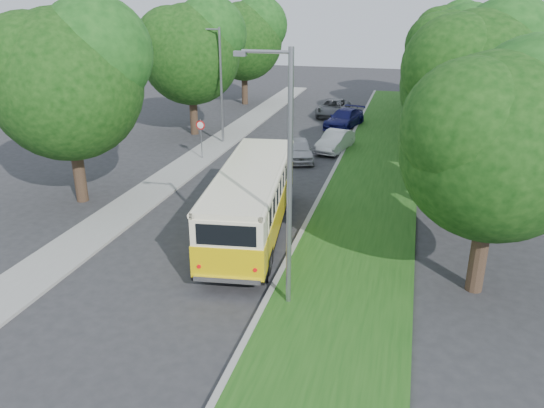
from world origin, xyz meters
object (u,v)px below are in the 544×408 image
(lamppost_far, at_px, (220,82))
(lamppost_near, at_px, (287,175))
(car_blue, at_px, (344,119))
(car_white, at_px, (335,141))
(car_silver, at_px, (299,149))
(car_grey, at_px, (333,108))
(vintage_bus, at_px, (252,202))

(lamppost_far, bearing_deg, lamppost_near, -64.29)
(lamppost_far, distance_m, car_blue, 10.62)
(lamppost_far, distance_m, car_white, 8.44)
(lamppost_far, bearing_deg, car_blue, 42.84)
(lamppost_near, distance_m, car_silver, 16.74)
(lamppost_near, bearing_deg, car_grey, 95.85)
(car_grey, bearing_deg, vintage_bus, -85.88)
(lamppost_near, xyz_separation_m, car_grey, (-3.01, 29.35, -3.70))
(car_grey, bearing_deg, car_white, -77.36)
(car_blue, relative_size, car_grey, 0.98)
(vintage_bus, relative_size, car_grey, 2.06)
(lamppost_near, height_order, car_blue, lamppost_near)
(lamppost_far, xyz_separation_m, car_blue, (7.37, 6.83, -3.43))
(car_white, bearing_deg, lamppost_near, -73.81)
(lamppost_far, relative_size, car_silver, 1.99)
(car_white, bearing_deg, vintage_bus, -83.20)
(car_silver, distance_m, car_blue, 9.40)
(car_blue, height_order, car_grey, car_blue)
(lamppost_far, height_order, car_grey, lamppost_far)
(car_silver, bearing_deg, vintage_bus, -105.44)
(car_blue, bearing_deg, car_grey, 124.30)
(car_white, distance_m, car_grey, 10.90)
(car_silver, relative_size, car_grey, 0.79)
(lamppost_near, bearing_deg, lamppost_far, 115.71)
(lamppost_far, relative_size, car_grey, 1.56)
(lamppost_near, xyz_separation_m, car_blue, (-1.54, 25.33, -3.69))
(vintage_bus, xyz_separation_m, car_grey, (-0.43, 24.56, -0.80))
(lamppost_near, height_order, car_grey, lamppost_near)
(car_grey, bearing_deg, lamppost_far, -115.39)
(car_silver, distance_m, car_white, 3.13)
(car_silver, height_order, car_grey, car_grey)
(lamppost_far, xyz_separation_m, vintage_bus, (6.32, -13.70, -2.65))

